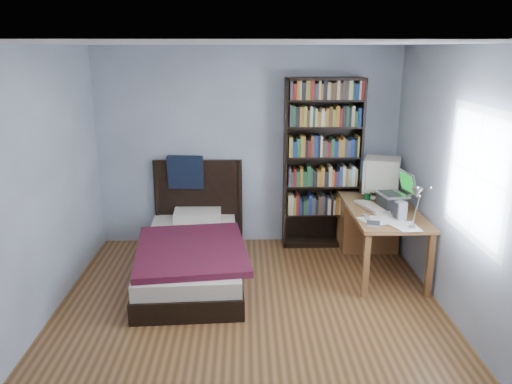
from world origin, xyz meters
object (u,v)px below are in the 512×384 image
soda_can (367,198)px  bookshelf (322,164)px  keyboard (372,207)px  crt_monitor (381,174)px  desk_lamp (416,196)px  desk (371,222)px  speaker (400,211)px  laptop (393,199)px  bed (192,251)px

soda_can → bookshelf: bearing=130.0°
keyboard → soda_can: size_ratio=3.91×
crt_monitor → desk_lamp: 1.48m
desk → keyboard: bearing=-105.4°
desk → crt_monitor: crt_monitor is taller
crt_monitor → speaker: crt_monitor is taller
crt_monitor → laptop: size_ratio=1.23×
soda_can → bed: bed is taller
desk_lamp → bed: bearing=156.5°
crt_monitor → bookshelf: bearing=157.3°
desk → bookshelf: 0.93m
crt_monitor → soda_can: bearing=-128.4°
desk_lamp → bookshelf: 1.85m
desk_lamp → speaker: bearing=83.9°
crt_monitor → bed: 2.42m
crt_monitor → keyboard: crt_monitor is taller
laptop → soda_can: 0.33m
crt_monitor → desk_lamp: size_ratio=0.98×
speaker → bed: (-2.23, 0.34, -0.58)m
desk → bed: 2.21m
desk → soda_can: 0.46m
laptop → speaker: laptop is taller
desk → bookshelf: (-0.58, 0.32, 0.66)m
laptop → soda_can: laptop is taller
laptop → bed: (-2.25, -0.03, -0.60)m
laptop → bed: size_ratio=0.20×
desk_lamp → keyboard: desk_lamp is taller
desk_lamp → bookshelf: size_ratio=0.25×
bed → bookshelf: bearing=27.3°
crt_monitor → keyboard: size_ratio=1.11×
bookshelf → bed: 1.95m
laptop → soda_can: size_ratio=3.53×
bookshelf → desk_lamp: bearing=-71.3°
desk → bed: bed is taller
speaker → bookshelf: 1.35m
keyboard → bed: bearing=164.4°
bookshelf → bed: bookshelf is taller
crt_monitor → bed: crt_monitor is taller
desk → keyboard: (-0.12, -0.45, 0.33)m
bed → desk_lamp: bearing=-23.5°
crt_monitor → soda_can: 0.40m
keyboard → speaker: (0.20, -0.39, 0.08)m
desk → soda_can: bearing=-118.4°
desk → soda_can: soda_can is taller
crt_monitor → speaker: 0.89m
desk → speaker: speaker is taller
desk → desk_lamp: (0.01, -1.44, 0.75)m
bed → laptop: bearing=0.7°
laptop → keyboard: (-0.23, 0.02, -0.10)m
keyboard → speaker: size_ratio=2.40×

